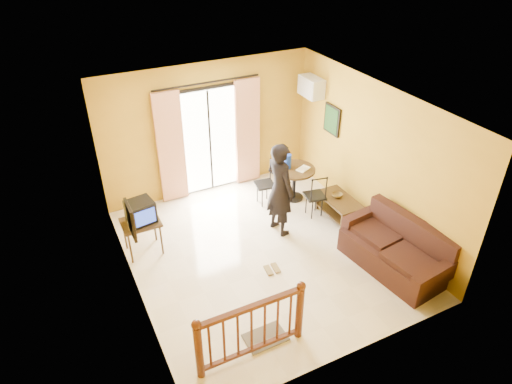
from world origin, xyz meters
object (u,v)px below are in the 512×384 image
television (141,212)px  standing_person (280,189)px  coffee_table (339,205)px  sofa (396,251)px  dining_table (294,175)px

television → standing_person: (2.45, -0.52, 0.07)m
television → coffee_table: television is taller
sofa → television: bearing=140.9°
television → sofa: television is taller
sofa → standing_person: (-1.28, 1.81, 0.58)m
television → dining_table: bearing=-3.0°
dining_table → coffee_table: 1.13m
coffee_table → sofa: sofa is taller
coffee_table → standing_person: standing_person is taller
television → standing_person: 2.50m
coffee_table → dining_table: bearing=113.7°
television → coffee_table: (3.72, -0.67, -0.57)m
television → coffee_table: size_ratio=0.52×
standing_person → coffee_table: bearing=-106.6°
television → coffee_table: 3.82m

